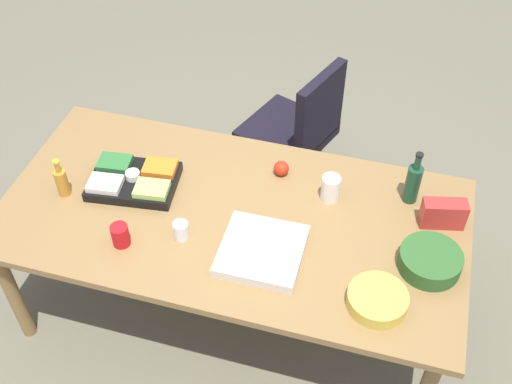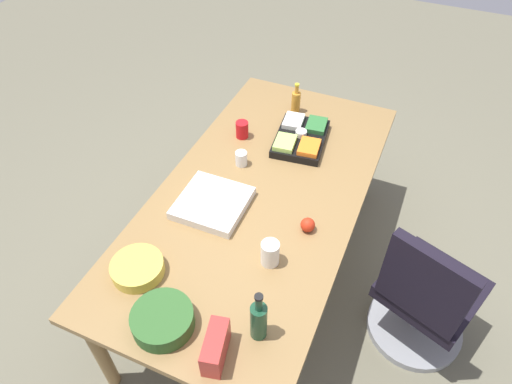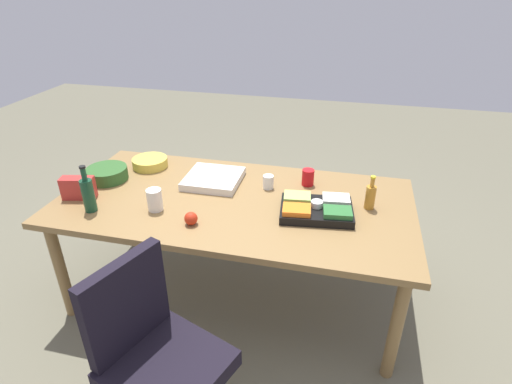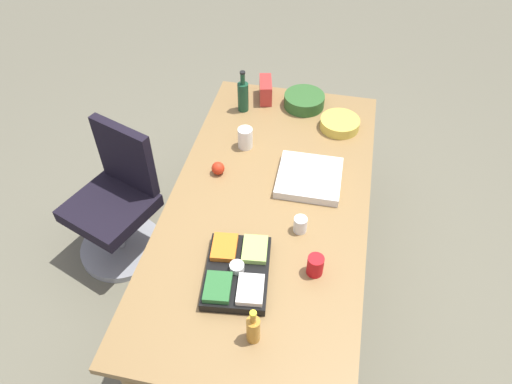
{
  "view_description": "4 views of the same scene",
  "coord_description": "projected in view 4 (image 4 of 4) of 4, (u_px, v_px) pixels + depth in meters",
  "views": [
    {
      "loc": [
        -0.67,
        1.92,
        2.95
      ],
      "look_at": [
        -0.1,
        -0.08,
        0.85
      ],
      "focal_mm": 44.49,
      "sensor_mm": 36.0,
      "label": 1
    },
    {
      "loc": [
        -1.68,
        -0.7,
        2.57
      ],
      "look_at": [
        -0.05,
        0.01,
        0.8
      ],
      "focal_mm": 32.03,
      "sensor_mm": 36.0,
      "label": 2
    },
    {
      "loc": [
        0.66,
        -2.15,
        2.03
      ],
      "look_at": [
        0.14,
        0.02,
        0.81
      ],
      "focal_mm": 28.89,
      "sensor_mm": 36.0,
      "label": 3
    },
    {
      "loc": [
        1.81,
        0.31,
        2.7
      ],
      "look_at": [
        0.01,
        -0.07,
        0.81
      ],
      "focal_mm": 33.9,
      "sensor_mm": 36.0,
      "label": 4
    }
  ],
  "objects": [
    {
      "name": "chip_bag_red",
      "position": [
        266.0,
        90.0,
        3.31
      ],
      "size": [
        0.21,
        0.12,
        0.14
      ],
      "primitive_type": "cube",
      "rotation": [
        0.0,
        0.0,
        0.23
      ],
      "color": "#B52E2A",
      "rests_on": "conference_table"
    },
    {
      "name": "office_chair",
      "position": [
        118.0,
        210.0,
        3.15
      ],
      "size": [
        0.62,
        0.62,
        0.94
      ],
      "color": "gray",
      "rests_on": "ground"
    },
    {
      "name": "red_solo_cup",
      "position": [
        315.0,
        265.0,
        2.3
      ],
      "size": [
        0.09,
        0.09,
        0.11
      ],
      "primitive_type": "cylinder",
      "rotation": [
        0.0,
        0.0,
        -0.19
      ],
      "color": "red",
      "rests_on": "conference_table"
    },
    {
      "name": "paper_cup",
      "position": [
        300.0,
        225.0,
        2.49
      ],
      "size": [
        0.08,
        0.08,
        0.09
      ],
      "primitive_type": "cylinder",
      "rotation": [
        0.0,
        0.0,
        -0.17
      ],
      "color": "white",
      "rests_on": "conference_table"
    },
    {
      "name": "dressing_bottle",
      "position": [
        253.0,
        329.0,
        2.04
      ],
      "size": [
        0.07,
        0.07,
        0.21
      ],
      "color": "#BE7F28",
      "rests_on": "conference_table"
    },
    {
      "name": "wine_bottle",
      "position": [
        243.0,
        96.0,
        3.18
      ],
      "size": [
        0.09,
        0.09,
        0.29
      ],
      "color": "#174229",
      "rests_on": "conference_table"
    },
    {
      "name": "apple_red",
      "position": [
        218.0,
        168.0,
        2.8
      ],
      "size": [
        0.09,
        0.09,
        0.08
      ],
      "primitive_type": "sphere",
      "rotation": [
        0.0,
        0.0,
        -0.23
      ],
      "color": "red",
      "rests_on": "conference_table"
    },
    {
      "name": "pizza_box",
      "position": [
        309.0,
        178.0,
        2.77
      ],
      "size": [
        0.36,
        0.36,
        0.05
      ],
      "primitive_type": "cube",
      "rotation": [
        0.0,
        0.0,
        0.01
      ],
      "color": "silver",
      "rests_on": "conference_table"
    },
    {
      "name": "veggie_tray",
      "position": [
        237.0,
        271.0,
        2.3
      ],
      "size": [
        0.45,
        0.35,
        0.09
      ],
      "color": "black",
      "rests_on": "conference_table"
    },
    {
      "name": "ground_plane",
      "position": [
        267.0,
        278.0,
        3.21
      ],
      "size": [
        10.0,
        10.0,
        0.0
      ],
      "primitive_type": "plane",
      "color": "#65624E"
    },
    {
      "name": "mayo_jar",
      "position": [
        245.0,
        138.0,
        2.95
      ],
      "size": [
        0.1,
        0.1,
        0.13
      ],
      "primitive_type": "cylinder",
      "rotation": [
        0.0,
        0.0,
        -0.12
      ],
      "color": "white",
      "rests_on": "conference_table"
    },
    {
      "name": "chip_bowl",
      "position": [
        340.0,
        124.0,
        3.1
      ],
      "size": [
        0.29,
        0.29,
        0.07
      ],
      "primitive_type": "cylinder",
      "rotation": [
        0.0,
        0.0,
        0.18
      ],
      "color": "gold",
      "rests_on": "conference_table"
    },
    {
      "name": "salad_bowl",
      "position": [
        304.0,
        101.0,
        3.26
      ],
      "size": [
        0.32,
        0.32,
        0.09
      ],
      "primitive_type": "cylinder",
      "rotation": [
        0.0,
        0.0,
        -0.21
      ],
      "color": "#2C5926",
      "rests_on": "conference_table"
    },
    {
      "name": "conference_table",
      "position": [
        268.0,
        209.0,
        2.72
      ],
      "size": [
        2.2,
        1.1,
        0.75
      ],
      "color": "olive",
      "rests_on": "ground"
    }
  ]
}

